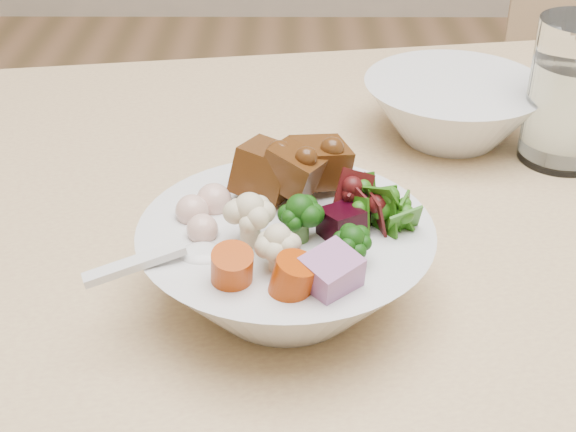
% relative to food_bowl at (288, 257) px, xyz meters
% --- Properties ---
extents(food_bowl, '(0.20, 0.20, 0.11)m').
position_rel_food_bowl_xyz_m(food_bowl, '(0.00, 0.00, 0.00)').
color(food_bowl, silver).
rests_on(food_bowl, dining_table).
extents(soup_spoon, '(0.09, 0.05, 0.02)m').
position_rel_food_bowl_xyz_m(soup_spoon, '(-0.06, -0.04, 0.02)').
color(soup_spoon, silver).
rests_on(soup_spoon, food_bowl).
extents(water_glass, '(0.08, 0.08, 0.13)m').
position_rel_food_bowl_xyz_m(water_glass, '(0.25, 0.21, 0.03)').
color(water_glass, white).
rests_on(water_glass, dining_table).
extents(side_bowl, '(0.17, 0.17, 0.06)m').
position_rel_food_bowl_xyz_m(side_bowl, '(0.15, 0.25, -0.01)').
color(side_bowl, silver).
rests_on(side_bowl, dining_table).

